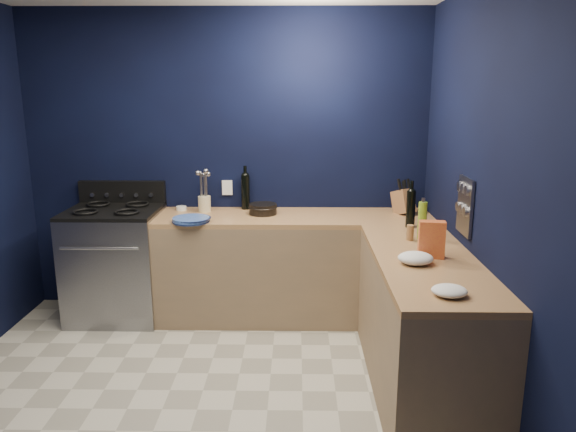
{
  "coord_description": "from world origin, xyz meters",
  "views": [
    {
      "loc": [
        0.61,
        -3.0,
        1.96
      ],
      "look_at": [
        0.55,
        1.0,
        1.0
      ],
      "focal_mm": 33.96,
      "sensor_mm": 36.0,
      "label": 1
    }
  ],
  "objects_px": {
    "gas_range": "(116,265)",
    "knife_block": "(403,202)",
    "plate_stack": "(191,220)",
    "utensil_crock": "(204,204)",
    "crouton_bag": "(432,240)"
  },
  "relations": [
    {
      "from": "gas_range",
      "to": "knife_block",
      "type": "distance_m",
      "value": 2.51
    },
    {
      "from": "knife_block",
      "to": "crouton_bag",
      "type": "relative_size",
      "value": 0.85
    },
    {
      "from": "plate_stack",
      "to": "knife_block",
      "type": "distance_m",
      "value": 1.78
    },
    {
      "from": "gas_range",
      "to": "utensil_crock",
      "type": "height_order",
      "value": "utensil_crock"
    },
    {
      "from": "crouton_bag",
      "to": "gas_range",
      "type": "bearing_deg",
      "value": 161.66
    },
    {
      "from": "gas_range",
      "to": "crouton_bag",
      "type": "bearing_deg",
      "value": -24.97
    },
    {
      "from": "utensil_crock",
      "to": "knife_block",
      "type": "bearing_deg",
      "value": -1.8
    },
    {
      "from": "gas_range",
      "to": "crouton_bag",
      "type": "xyz_separation_m",
      "value": [
        2.39,
        -1.11,
        0.56
      ]
    },
    {
      "from": "plate_stack",
      "to": "knife_block",
      "type": "bearing_deg",
      "value": 10.48
    },
    {
      "from": "knife_block",
      "to": "crouton_bag",
      "type": "bearing_deg",
      "value": -118.38
    },
    {
      "from": "knife_block",
      "to": "gas_range",
      "type": "bearing_deg",
      "value": 156.64
    },
    {
      "from": "utensil_crock",
      "to": "crouton_bag",
      "type": "relative_size",
      "value": 0.57
    },
    {
      "from": "gas_range",
      "to": "utensil_crock",
      "type": "xyz_separation_m",
      "value": [
        0.75,
        0.16,
        0.51
      ]
    },
    {
      "from": "gas_range",
      "to": "utensil_crock",
      "type": "bearing_deg",
      "value": 11.78
    },
    {
      "from": "gas_range",
      "to": "utensil_crock",
      "type": "relative_size",
      "value": 6.85
    }
  ]
}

